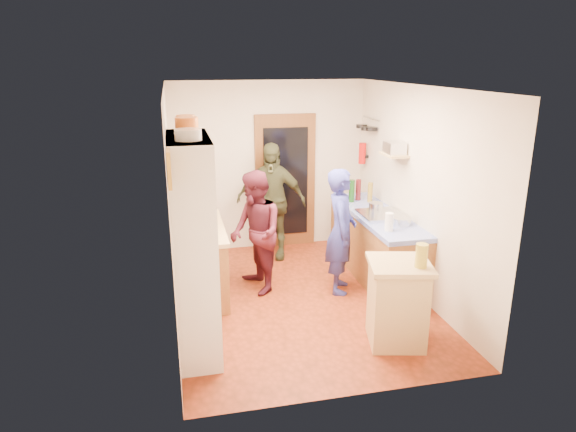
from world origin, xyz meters
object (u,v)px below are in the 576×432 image
object	(u,v)px
hutch_body	(194,246)
person_left	(257,232)
person_back	(272,201)
person_hob	(343,232)
island_base	(397,305)
right_counter_base	(375,246)

from	to	relation	value
hutch_body	person_left	world-z (taller)	hutch_body
hutch_body	person_left	xyz separation A→B (m)	(0.83, 1.21, -0.31)
hutch_body	person_back	bearing A→B (deg)	61.62
person_hob	person_back	xyz separation A→B (m)	(-0.65, 1.38, 0.07)
hutch_body	person_hob	bearing A→B (deg)	25.76
person_hob	person_left	distance (m)	1.10
person_left	person_back	xyz separation A→B (m)	(0.41, 1.08, 0.09)
hutch_body	person_back	size ratio (longest dim) A/B	1.26
hutch_body	person_left	size ratio (longest dim) A/B	1.39
hutch_body	island_base	world-z (taller)	hutch_body
island_base	person_hob	size ratio (longest dim) A/B	0.53
hutch_body	person_hob	world-z (taller)	hutch_body
right_counter_base	person_back	distance (m)	1.67
person_hob	person_back	size ratio (longest dim) A/B	0.92
right_counter_base	island_base	size ratio (longest dim) A/B	2.56
person_left	person_hob	bearing A→B (deg)	63.32
right_counter_base	hutch_body	bearing A→B (deg)	-152.53
island_base	person_left	world-z (taller)	person_left
island_base	right_counter_base	bearing A→B (deg)	75.18
right_counter_base	person_back	xyz separation A→B (m)	(-1.26, 1.00, 0.46)
person_hob	person_left	bearing A→B (deg)	91.22
hutch_body	person_back	xyz separation A→B (m)	(1.24, 2.30, -0.22)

